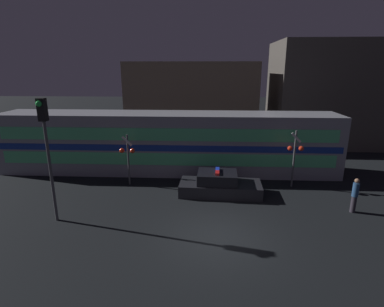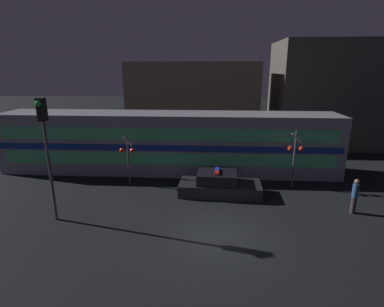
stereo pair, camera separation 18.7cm
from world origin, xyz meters
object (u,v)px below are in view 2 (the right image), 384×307
at_px(police_car, 219,185).
at_px(traffic_light_corner, 45,136).
at_px(train, 169,143).
at_px(pedestrian, 355,196).
at_px(crossing_signal_near, 295,153).

bearing_deg(police_car, traffic_light_corner, -153.25).
height_order(train, police_car, train).
bearing_deg(train, pedestrian, -30.39).
height_order(police_car, traffic_light_corner, traffic_light_corner).
distance_m(crossing_signal_near, traffic_light_corner, 12.19).
bearing_deg(crossing_signal_near, traffic_light_corner, -158.63).
relative_size(train, traffic_light_corner, 3.95).
xyz_separation_m(police_car, pedestrian, (6.04, -1.78, 0.36)).
height_order(train, pedestrian, train).
height_order(pedestrian, traffic_light_corner, traffic_light_corner).
bearing_deg(police_car, pedestrian, -13.88).
xyz_separation_m(crossing_signal_near, traffic_light_corner, (-11.23, -4.40, 1.77)).
bearing_deg(train, traffic_light_corner, -120.79).
bearing_deg(traffic_light_corner, pedestrian, 6.25).
relative_size(crossing_signal_near, traffic_light_corner, 0.61).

